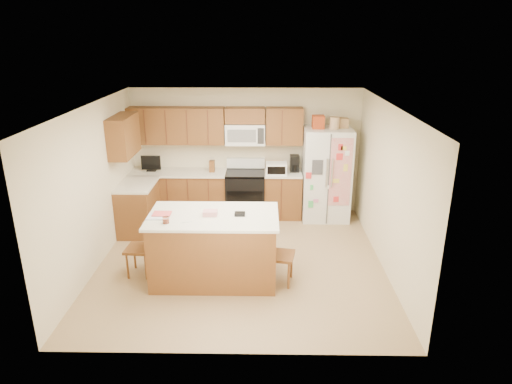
{
  "coord_description": "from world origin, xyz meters",
  "views": [
    {
      "loc": [
        0.36,
        -6.59,
        3.53
      ],
      "look_at": [
        0.24,
        0.35,
        1.07
      ],
      "focal_mm": 32.0,
      "sensor_mm": 36.0,
      "label": 1
    }
  ],
  "objects_px": {
    "island": "(214,247)",
    "stove": "(246,193)",
    "windsor_chair_back": "(226,234)",
    "refrigerator": "(326,173)",
    "windsor_chair_left": "(140,248)",
    "windsor_chair_right": "(279,255)"
  },
  "relations": [
    {
      "from": "island",
      "to": "windsor_chair_right",
      "type": "relative_size",
      "value": 1.98
    },
    {
      "from": "windsor_chair_back",
      "to": "windsor_chair_right",
      "type": "height_order",
      "value": "windsor_chair_back"
    },
    {
      "from": "windsor_chair_back",
      "to": "windsor_chair_right",
      "type": "xyz_separation_m",
      "value": [
        0.83,
        -0.67,
        -0.01
      ]
    },
    {
      "from": "island",
      "to": "windsor_chair_back",
      "type": "bearing_deg",
      "value": 77.97
    },
    {
      "from": "island",
      "to": "windsor_chair_left",
      "type": "xyz_separation_m",
      "value": [
        -1.13,
        0.11,
        -0.08
      ]
    },
    {
      "from": "refrigerator",
      "to": "windsor_chair_left",
      "type": "bearing_deg",
      "value": -143.12
    },
    {
      "from": "stove",
      "to": "windsor_chair_left",
      "type": "height_order",
      "value": "stove"
    },
    {
      "from": "windsor_chair_right",
      "to": "windsor_chair_left",
      "type": "bearing_deg",
      "value": 174.4
    },
    {
      "from": "windsor_chair_left",
      "to": "windsor_chair_right",
      "type": "height_order",
      "value": "windsor_chair_right"
    },
    {
      "from": "stove",
      "to": "windsor_chair_right",
      "type": "xyz_separation_m",
      "value": [
        0.59,
        -2.57,
        -0.03
      ]
    },
    {
      "from": "island",
      "to": "windsor_chair_back",
      "type": "xyz_separation_m",
      "value": [
        0.12,
        0.57,
        -0.06
      ]
    },
    {
      "from": "refrigerator",
      "to": "windsor_chair_left",
      "type": "distance_m",
      "value": 3.86
    },
    {
      "from": "windsor_chair_left",
      "to": "windsor_chair_right",
      "type": "relative_size",
      "value": 0.97
    },
    {
      "from": "stove",
      "to": "windsor_chair_back",
      "type": "height_order",
      "value": "stove"
    },
    {
      "from": "refrigerator",
      "to": "windsor_chair_right",
      "type": "xyz_separation_m",
      "value": [
        -0.98,
        -2.5,
        -0.48
      ]
    },
    {
      "from": "island",
      "to": "stove",
      "type": "bearing_deg",
      "value": 81.6
    },
    {
      "from": "windsor_chair_back",
      "to": "refrigerator",
      "type": "bearing_deg",
      "value": 45.31
    },
    {
      "from": "windsor_chair_back",
      "to": "windsor_chair_left",
      "type": "bearing_deg",
      "value": -159.54
    },
    {
      "from": "refrigerator",
      "to": "windsor_chair_right",
      "type": "bearing_deg",
      "value": -111.43
    },
    {
      "from": "refrigerator",
      "to": "windsor_chair_back",
      "type": "relative_size",
      "value": 2.09
    },
    {
      "from": "windsor_chair_left",
      "to": "windsor_chair_right",
      "type": "distance_m",
      "value": 2.09
    },
    {
      "from": "refrigerator",
      "to": "windsor_chair_right",
      "type": "height_order",
      "value": "refrigerator"
    }
  ]
}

